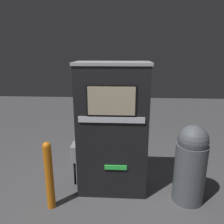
{
  "coord_description": "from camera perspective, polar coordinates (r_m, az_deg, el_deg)",
  "views": [
    {
      "loc": [
        0.16,
        -2.71,
        2.07
      ],
      "look_at": [
        0.0,
        0.13,
        1.27
      ],
      "focal_mm": 35.0,
      "sensor_mm": 36.0,
      "label": 1
    }
  ],
  "objects": [
    {
      "name": "ground_plane",
      "position": [
        3.41,
        -0.14,
        -21.55
      ],
      "size": [
        14.0,
        14.0,
        0.0
      ],
      "primitive_type": "plane",
      "color": "#4C4C4F"
    },
    {
      "name": "gas_pump",
      "position": [
        3.17,
        0.08,
        -4.6
      ],
      "size": [
        1.1,
        0.56,
        1.92
      ],
      "color": "black",
      "rests_on": "ground_plane"
    },
    {
      "name": "safety_bollard",
      "position": [
        3.09,
        -16.12,
        -15.38
      ],
      "size": [
        0.11,
        0.11,
        0.96
      ],
      "color": "orange",
      "rests_on": "ground_plane"
    },
    {
      "name": "trash_bin",
      "position": [
        3.26,
        19.83,
        -12.53
      ],
      "size": [
        0.43,
        0.43,
        1.13
      ],
      "color": "#51565B",
      "rests_on": "ground_plane"
    }
  ]
}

